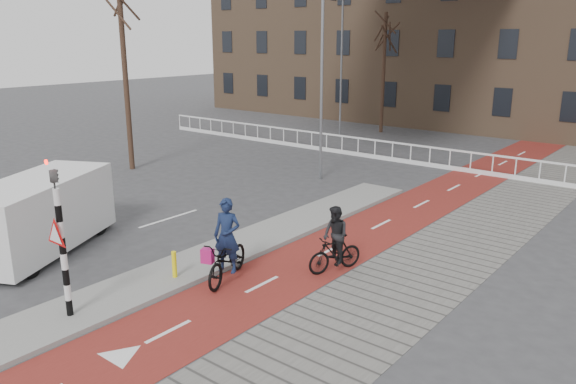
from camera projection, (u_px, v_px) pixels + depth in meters
The scene contains 15 objects.
ground at pixel (161, 296), 13.51m from camera, with size 120.00×120.00×0.00m, color #38383A.
bike_lane at pixel (409, 210), 20.12m from camera, with size 2.50×60.00×0.01m, color maroon.
sidewalk at pixel (486, 226), 18.44m from camera, with size 3.00×60.00×0.01m, color slate.
curb_island at pixel (251, 241), 16.92m from camera, with size 1.80×16.00×0.12m, color gray.
traffic_signal at pixel (60, 235), 11.82m from camera, with size 0.80×0.80×3.68m.
bollard at pixel (174, 264), 14.18m from camera, with size 0.12×0.12×0.69m, color yellow.
cyclist_near at pixel (227, 253), 14.17m from camera, with size 1.41×2.22×2.16m.
cyclist_far at pixel (335, 245), 14.72m from camera, with size 1.02×1.68×1.78m.
van at pixel (38, 214), 16.02m from camera, with size 4.00×5.33×2.13m.
railing at pixel (358, 150), 29.22m from camera, with size 28.00×0.10×0.99m.
townhouse_row at pixel (507, 9), 37.29m from camera, with size 46.00×10.00×15.90m.
tree_left at pixel (125, 73), 25.30m from camera, with size 0.24×0.24×8.86m, color #311D15.
tree_mid at pixel (383, 74), 35.68m from camera, with size 0.23×0.23×7.49m, color #311D15.
streetlight_near at pixel (322, 76), 23.40m from camera, with size 0.12×0.12×8.84m, color slate.
streetlight_left at pixel (341, 69), 34.30m from camera, with size 0.12×0.12×8.24m, color slate.
Camera 1 is at (10.12, -7.71, 6.02)m, focal length 35.00 mm.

